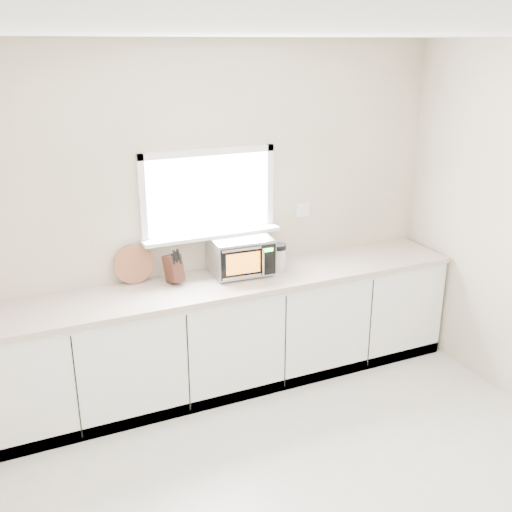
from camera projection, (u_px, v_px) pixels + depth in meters
back_wall at (208, 216)px, 4.75m from camera, size 4.00×0.17×2.70m
cabinets at (224, 336)px, 4.81m from camera, size 3.92×0.60×0.88m
countertop at (223, 283)px, 4.64m from camera, size 3.92×0.64×0.04m
microwave at (241, 255)px, 4.74m from camera, size 0.48×0.41×0.30m
knife_block at (174, 268)px, 4.56m from camera, size 0.14×0.21×0.29m
cutting_board at (134, 264)px, 4.55m from camera, size 0.30×0.07×0.30m
coffee_grinder at (278, 257)px, 4.82m from camera, size 0.16×0.16×0.23m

